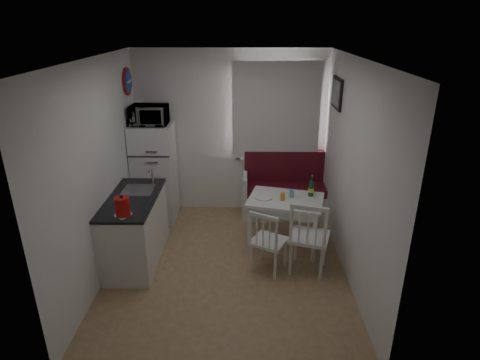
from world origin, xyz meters
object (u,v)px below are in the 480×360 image
(chair_right, at_px, (311,231))
(fridge, at_px, (155,172))
(bench, at_px, (287,195))
(microwave, at_px, (149,115))
(kettle, at_px, (122,206))
(dining_table, at_px, (285,204))
(chair_left, at_px, (269,236))
(wine_bottle, at_px, (311,186))
(kitchen_counter, at_px, (135,228))

(chair_right, distance_m, fridge, 2.72)
(bench, height_order, microwave, microwave)
(fridge, height_order, kettle, fridge)
(microwave, bearing_deg, dining_table, -23.40)
(chair_left, bearing_deg, bench, 105.65)
(microwave, bearing_deg, wine_bottle, -17.95)
(microwave, xyz_separation_m, wine_bottle, (2.31, -0.75, -0.80))
(kettle, bearing_deg, wine_bottle, 23.28)
(chair_right, relative_size, kettle, 2.17)
(microwave, height_order, wine_bottle, microwave)
(chair_left, distance_m, wine_bottle, 1.03)
(dining_table, distance_m, kettle, 2.16)
(kitchen_counter, height_order, chair_left, kitchen_counter)
(fridge, distance_m, kettle, 1.80)
(wine_bottle, bearing_deg, chair_left, -128.35)
(kitchen_counter, distance_m, dining_table, 2.02)
(fridge, bearing_deg, dining_table, -24.62)
(wine_bottle, bearing_deg, microwave, 162.05)
(dining_table, bearing_deg, kettle, -141.37)
(dining_table, xyz_separation_m, fridge, (-1.96, 0.90, 0.11))
(chair_left, distance_m, chair_right, 0.51)
(fridge, bearing_deg, kitchen_counter, -90.90)
(chair_left, xyz_separation_m, wine_bottle, (0.60, 0.76, 0.36))
(dining_table, relative_size, microwave, 2.12)
(kitchen_counter, relative_size, chair_right, 2.29)
(chair_right, xyz_separation_m, fridge, (-2.21, 1.57, 0.15))
(kitchen_counter, relative_size, fridge, 0.86)
(bench, xyz_separation_m, chair_right, (0.12, -1.68, 0.27))
(bench, bearing_deg, kettle, -137.36)
(bench, relative_size, chair_left, 2.64)
(chair_right, relative_size, microwave, 1.09)
(fridge, bearing_deg, kettle, -89.03)
(chair_left, bearing_deg, dining_table, 97.54)
(bench, relative_size, dining_table, 1.28)
(bench, bearing_deg, chair_right, -85.78)
(kettle, relative_size, wine_bottle, 0.89)
(kitchen_counter, height_order, dining_table, kitchen_counter)
(microwave, bearing_deg, fridge, 90.00)
(chair_left, bearing_deg, fridge, 166.02)
(dining_table, bearing_deg, fridge, 169.47)
(chair_left, xyz_separation_m, chair_right, (0.50, -0.01, 0.08))
(kitchen_counter, distance_m, fridge, 1.28)
(chair_left, height_order, chair_right, chair_right)
(chair_left, bearing_deg, chair_right, 26.72)
(kettle, bearing_deg, kitchen_counter, 95.28)
(chair_left, bearing_deg, microwave, 166.95)
(kitchen_counter, bearing_deg, kettle, -84.72)
(wine_bottle, bearing_deg, kettle, -156.72)
(kitchen_counter, xyz_separation_m, microwave, (0.02, 1.19, 1.23))
(bench, distance_m, chair_right, 1.71)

